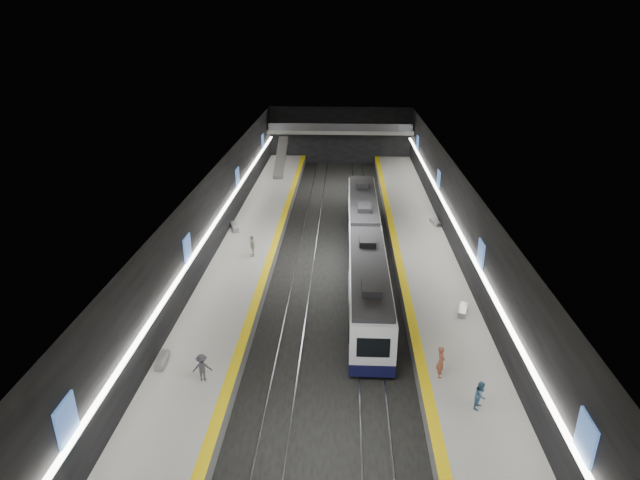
# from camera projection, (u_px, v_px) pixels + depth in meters

# --- Properties ---
(ground) EXTENTS (70.00, 70.00, 0.00)m
(ground) POSITION_uv_depth(u_px,v_px,m) (334.00, 264.00, 45.25)
(ground) COLOR black
(ground) RESTS_ON ground
(ceiling) EXTENTS (20.00, 70.00, 0.04)m
(ceiling) POSITION_uv_depth(u_px,v_px,m) (335.00, 173.00, 42.20)
(ceiling) COLOR beige
(ceiling) RESTS_ON wall_left
(wall_left) EXTENTS (0.04, 70.00, 8.00)m
(wall_left) POSITION_uv_depth(u_px,v_px,m) (214.00, 218.00, 44.17)
(wall_left) COLOR black
(wall_left) RESTS_ON ground
(wall_right) EXTENTS (0.04, 70.00, 8.00)m
(wall_right) POSITION_uv_depth(u_px,v_px,m) (458.00, 222.00, 43.28)
(wall_right) COLOR black
(wall_right) RESTS_ON ground
(wall_back) EXTENTS (20.00, 0.04, 8.00)m
(wall_back) POSITION_uv_depth(u_px,v_px,m) (340.00, 135.00, 76.05)
(wall_back) COLOR black
(wall_back) RESTS_ON ground
(platform_left) EXTENTS (5.00, 70.00, 1.00)m
(platform_left) POSITION_uv_depth(u_px,v_px,m) (246.00, 257.00, 45.39)
(platform_left) COLOR slate
(platform_left) RESTS_ON ground
(tile_surface_left) EXTENTS (5.00, 70.00, 0.02)m
(tile_surface_left) POSITION_uv_depth(u_px,v_px,m) (246.00, 252.00, 45.19)
(tile_surface_left) COLOR #9D9C98
(tile_surface_left) RESTS_ON platform_left
(tactile_strip_left) EXTENTS (0.60, 70.00, 0.02)m
(tactile_strip_left) POSITION_uv_depth(u_px,v_px,m) (272.00, 252.00, 45.09)
(tactile_strip_left) COLOR yellow
(tactile_strip_left) RESTS_ON platform_left
(platform_right) EXTENTS (5.00, 70.00, 1.00)m
(platform_right) POSITION_uv_depth(u_px,v_px,m) (424.00, 261.00, 44.72)
(platform_right) COLOR slate
(platform_right) RESTS_ON ground
(tile_surface_right) EXTENTS (5.00, 70.00, 0.02)m
(tile_surface_right) POSITION_uv_depth(u_px,v_px,m) (424.00, 255.00, 44.53)
(tile_surface_right) COLOR #9D9C98
(tile_surface_right) RESTS_ON platform_right
(tactile_strip_right) EXTENTS (0.60, 70.00, 0.02)m
(tactile_strip_right) POSITION_uv_depth(u_px,v_px,m) (398.00, 255.00, 44.62)
(tactile_strip_right) COLOR yellow
(tactile_strip_right) RESTS_ON platform_right
(rails) EXTENTS (6.52, 70.00, 0.12)m
(rails) POSITION_uv_depth(u_px,v_px,m) (334.00, 264.00, 45.22)
(rails) COLOR gray
(rails) RESTS_ON ground
(train) EXTENTS (2.69, 30.05, 3.60)m
(train) POSITION_uv_depth(u_px,v_px,m) (365.00, 245.00, 43.51)
(train) COLOR #0E0E33
(train) RESTS_ON ground
(ad_posters) EXTENTS (19.94, 53.50, 2.20)m
(ad_posters) POSITION_uv_depth(u_px,v_px,m) (335.00, 210.00, 44.46)
(ad_posters) COLOR #416DC4
(ad_posters) RESTS_ON wall_left
(cove_light_left) EXTENTS (0.25, 68.60, 0.12)m
(cove_light_left) POSITION_uv_depth(u_px,v_px,m) (217.00, 220.00, 44.23)
(cove_light_left) COLOR white
(cove_light_left) RESTS_ON wall_left
(cove_light_right) EXTENTS (0.25, 68.60, 0.12)m
(cove_light_right) POSITION_uv_depth(u_px,v_px,m) (455.00, 224.00, 43.36)
(cove_light_right) COLOR white
(cove_light_right) RESTS_ON wall_right
(mezzanine_bridge) EXTENTS (20.00, 3.00, 1.50)m
(mezzanine_bridge) POSITION_uv_depth(u_px,v_px,m) (340.00, 131.00, 73.74)
(mezzanine_bridge) COLOR gray
(mezzanine_bridge) RESTS_ON wall_left
(escalator) EXTENTS (1.20, 7.50, 3.92)m
(escalator) POSITION_uv_depth(u_px,v_px,m) (281.00, 157.00, 68.49)
(escalator) COLOR #99999E
(escalator) RESTS_ON platform_left
(bench_left_near) EXTENTS (0.55, 1.66, 0.40)m
(bench_left_near) POSITION_uv_depth(u_px,v_px,m) (162.00, 360.00, 30.42)
(bench_left_near) COLOR #99999E
(bench_left_near) RESTS_ON platform_left
(bench_left_far) EXTENTS (1.20, 2.09, 0.49)m
(bench_left_far) POSITION_uv_depth(u_px,v_px,m) (234.00, 227.00, 49.98)
(bench_left_far) COLOR #99999E
(bench_left_far) RESTS_ON platform_left
(bench_right_near) EXTENTS (1.02, 1.81, 0.43)m
(bench_right_near) POSITION_uv_depth(u_px,v_px,m) (463.00, 310.00, 35.70)
(bench_right_near) COLOR #99999E
(bench_right_near) RESTS_ON platform_right
(bench_right_far) EXTENTS (0.91, 1.76, 0.42)m
(bench_right_far) POSITION_uv_depth(u_px,v_px,m) (435.00, 222.00, 51.22)
(bench_right_far) COLOR #99999E
(bench_right_far) RESTS_ON platform_right
(passenger_right_a) EXTENTS (0.47, 0.70, 1.87)m
(passenger_right_a) POSITION_uv_depth(u_px,v_px,m) (441.00, 362.00, 29.05)
(passenger_right_a) COLOR #AA553F
(passenger_right_a) RESTS_ON platform_right
(passenger_right_b) EXTENTS (0.90, 0.95, 1.55)m
(passenger_right_b) POSITION_uv_depth(u_px,v_px,m) (481.00, 395.00, 26.73)
(passenger_right_b) COLOR teal
(passenger_right_b) RESTS_ON platform_right
(passenger_left_a) EXTENTS (0.61, 1.14, 1.84)m
(passenger_left_a) POSITION_uv_depth(u_px,v_px,m) (252.00, 246.00, 44.06)
(passenger_left_a) COLOR beige
(passenger_left_a) RESTS_ON platform_left
(passenger_left_b) EXTENTS (1.13, 0.78, 1.61)m
(passenger_left_b) POSITION_uv_depth(u_px,v_px,m) (202.00, 368.00, 28.77)
(passenger_left_b) COLOR #43424A
(passenger_left_b) RESTS_ON platform_left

